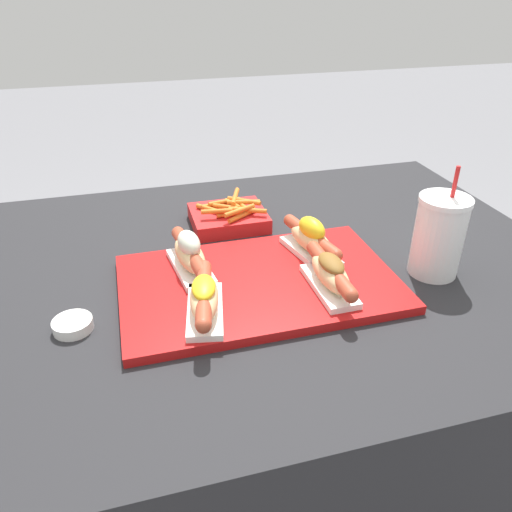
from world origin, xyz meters
The scene contains 10 objects.
ground_plane centered at (0.00, 0.00, 0.00)m, with size 12.00×12.00×0.00m, color slate.
patio_table centered at (0.00, 0.00, 0.38)m, with size 1.40×0.95×0.75m.
serving_tray centered at (0.02, -0.08, 0.76)m, with size 0.52×0.33×0.02m.
hot_dog_0 centered at (-0.10, -0.16, 0.80)m, with size 0.09×0.19×0.07m.
hot_dog_1 centered at (0.14, -0.15, 0.80)m, with size 0.06×0.20×0.07m.
hot_dog_2 centered at (-0.10, -0.02, 0.81)m, with size 0.08×0.20×0.08m.
hot_dog_3 centered at (0.15, -0.02, 0.81)m, with size 0.09×0.19×0.08m.
sauce_bowl centered at (-0.32, -0.13, 0.76)m, with size 0.07×0.07×0.02m.
drink_cup centered at (0.37, -0.12, 0.83)m, with size 0.10×0.10×0.22m.
fries_basket centered at (0.03, 0.19, 0.77)m, with size 0.17×0.15×0.06m.
Camera 1 is at (-0.20, -0.85, 1.28)m, focal length 35.00 mm.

